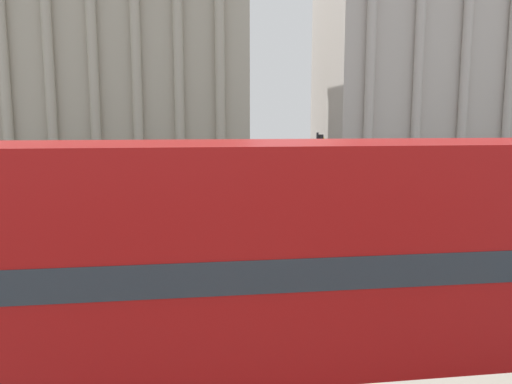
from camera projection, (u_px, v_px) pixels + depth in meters
name	position (u px, v px, depth m)	size (l,w,h in m)	color
double_decker_bus	(270.00, 266.00, 7.72)	(11.32, 2.76, 4.32)	black
plaza_building_left	(104.00, 51.00, 51.11)	(29.11, 14.08, 23.27)	#B2A893
plaza_building_right	(433.00, 49.00, 55.44)	(25.12, 13.94, 25.11)	#BCB2A8
traffic_light_near	(346.00, 203.00, 12.69)	(0.42, 0.24, 3.90)	black
traffic_light_mid	(268.00, 190.00, 17.92)	(0.42, 0.24, 3.28)	black
traffic_light_far	(318.00, 160.00, 25.48)	(0.42, 0.24, 4.03)	black
car_silver	(76.00, 219.00, 20.03)	(4.20, 1.93, 1.35)	black
pedestrian_red	(226.00, 211.00, 20.05)	(0.32, 0.32, 1.74)	#282B33
pedestrian_white	(190.00, 199.00, 23.65)	(0.32, 0.32, 1.64)	#282B33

